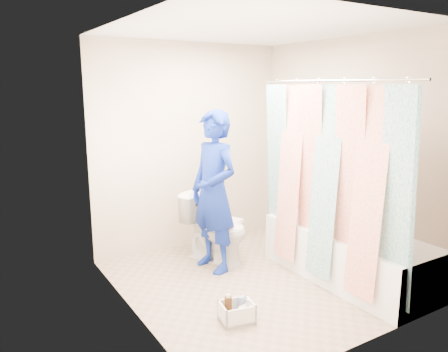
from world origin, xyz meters
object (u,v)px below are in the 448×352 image
bathtub (347,253)px  plumber (214,192)px  toilet (216,228)px  cleaning_caddy (238,312)px

bathtub → plumber: plumber is taller
bathtub → toilet: (-0.87, 1.09, 0.11)m
plumber → cleaning_caddy: 1.33m
bathtub → plumber: (-1.00, 0.92, 0.57)m
toilet → cleaning_caddy: 1.34m
bathtub → cleaning_caddy: bathtub is taller
toilet → cleaning_caddy: size_ratio=2.46×
toilet → plumber: size_ratio=0.45×
plumber → cleaning_caddy: plumber is taller
bathtub → cleaning_caddy: (-1.38, -0.11, -0.19)m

